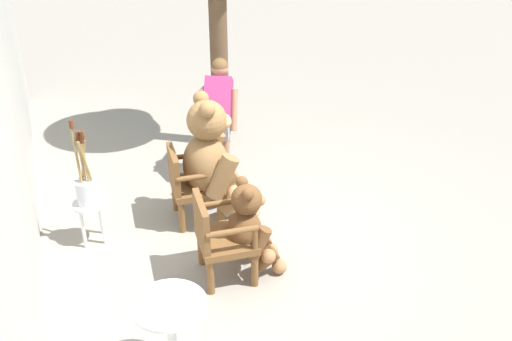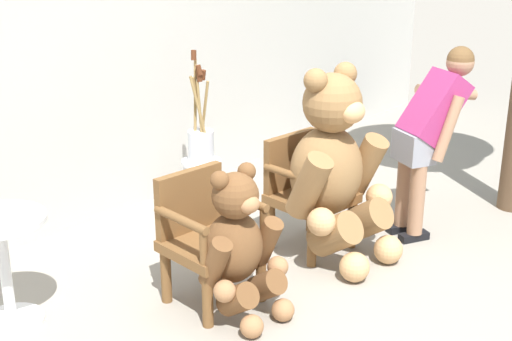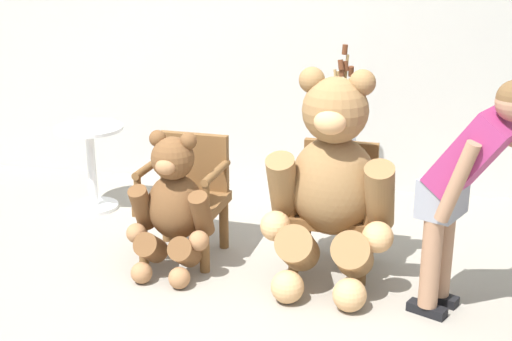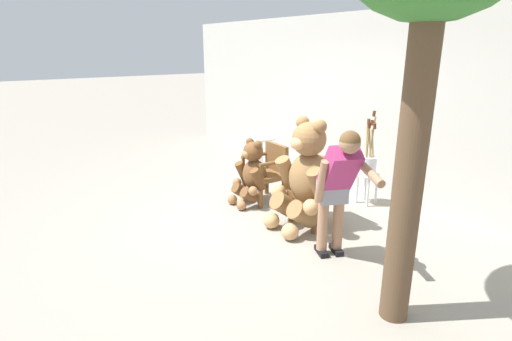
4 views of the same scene
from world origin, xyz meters
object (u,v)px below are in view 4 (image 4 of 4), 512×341
(person_visitor, at_px, (338,182))
(round_side_table, at_px, (261,151))
(wooden_chair_right, at_px, (319,190))
(brush_bucket, at_px, (369,161))
(wooden_chair_left, at_px, (267,171))
(white_stool, at_px, (367,181))
(teddy_bear_small, at_px, (251,173))
(teddy_bear_large, at_px, (305,176))

(person_visitor, bearing_deg, round_side_table, 156.05)
(wooden_chair_right, xyz_separation_m, brush_bucket, (-0.04, 1.08, 0.20))
(wooden_chair_left, xyz_separation_m, wooden_chair_right, (1.07, 0.00, 0.00))
(white_stool, xyz_separation_m, brush_bucket, (-0.00, -0.00, 0.30))
(teddy_bear_small, xyz_separation_m, round_side_table, (-1.02, 1.00, -0.04))
(brush_bucket, bearing_deg, person_visitor, -63.44)
(wooden_chair_right, xyz_separation_m, round_side_table, (-2.11, 0.71, -0.01))
(teddy_bear_small, distance_m, brush_bucket, 1.73)
(teddy_bear_small, xyz_separation_m, brush_bucket, (1.04, 1.37, 0.18))
(brush_bucket, bearing_deg, teddy_bear_small, -127.17)
(person_visitor, height_order, brush_bucket, person_visitor)
(white_stool, relative_size, round_side_table, 0.64)
(teddy_bear_large, relative_size, teddy_bear_small, 1.46)
(person_visitor, distance_m, white_stool, 1.93)
(wooden_chair_left, xyz_separation_m, white_stool, (1.03, 1.08, -0.11))
(teddy_bear_large, bearing_deg, teddy_bear_small, -178.07)
(wooden_chair_left, relative_size, wooden_chair_right, 1.00)
(wooden_chair_left, distance_m, round_side_table, 1.25)
(wooden_chair_left, distance_m, brush_bucket, 1.51)
(teddy_bear_large, xyz_separation_m, teddy_bear_small, (-1.07, -0.04, -0.22))
(wooden_chair_left, xyz_separation_m, brush_bucket, (1.03, 1.08, 0.20))
(wooden_chair_left, distance_m, teddy_bear_small, 0.30)
(wooden_chair_left, distance_m, teddy_bear_large, 1.12)
(brush_bucket, bearing_deg, wooden_chair_left, -133.69)
(teddy_bear_small, xyz_separation_m, white_stool, (1.04, 1.38, -0.13))
(teddy_bear_large, bearing_deg, wooden_chair_left, 166.29)
(person_visitor, bearing_deg, wooden_chair_left, 162.73)
(person_visitor, distance_m, round_side_table, 3.20)
(teddy_bear_small, bearing_deg, brush_bucket, 52.83)
(teddy_bear_small, distance_m, person_visitor, 1.94)
(wooden_chair_left, bearing_deg, white_stool, 46.29)
(teddy_bear_small, height_order, person_visitor, person_visitor)
(wooden_chair_left, bearing_deg, brush_bucket, 46.31)
(wooden_chair_left, height_order, teddy_bear_small, teddy_bear_small)
(round_side_table, bearing_deg, wooden_chair_right, -18.58)
(wooden_chair_right, relative_size, white_stool, 1.87)
(wooden_chair_right, relative_size, person_visitor, 0.58)
(teddy_bear_small, height_order, white_stool, teddy_bear_small)
(round_side_table, bearing_deg, white_stool, 10.22)
(teddy_bear_small, bearing_deg, teddy_bear_large, 1.93)
(wooden_chair_right, bearing_deg, brush_bucket, 92.05)
(teddy_bear_large, bearing_deg, white_stool, 91.10)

